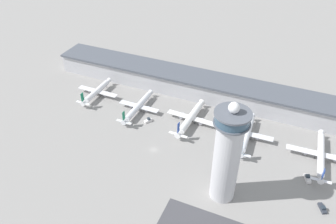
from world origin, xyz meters
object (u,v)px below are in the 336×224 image
Objects in this scene: service_truck_fuel at (148,120)px; airplane_gate_alpha at (97,91)px; service_truck_baggage at (308,178)px; control_tower at (227,155)px; airplane_gate_delta at (247,134)px; airplane_gate_echo at (321,155)px; airplane_gate_charlie at (191,118)px; service_truck_catering at (322,208)px; airplane_gate_bravo at (138,106)px.

airplane_gate_alpha is at bearing 165.18° from service_truck_fuel.
service_truck_fuel is 0.87× the size of service_truck_baggage.
control_tower is 55.33m from airplane_gate_delta.
airplane_gate_delta is 7.22× the size of service_truck_fuel.
airplane_gate_delta is 0.94× the size of airplane_gate_echo.
service_truck_baggage is at bearing -6.57° from service_truck_fuel.
airplane_gate_charlie is 6.25× the size of service_truck_baggage.
airplane_gate_charlie is at bearing 20.99° from service_truck_fuel.
airplane_gate_echo is 6.69× the size of service_truck_catering.
control_tower is 1.62× the size of airplane_gate_alpha.
airplane_gate_bravo is 122.31m from airplane_gate_echo.
control_tower reaches higher than airplane_gate_bravo.
airplane_gate_alpha is 5.41× the size of service_truck_baggage.
airplane_gate_echo is 7.65× the size of service_truck_fuel.
airplane_gate_bravo is 0.93× the size of airplane_gate_echo.
service_truck_catering is at bearing -14.85° from airplane_gate_alpha.
airplane_gate_charlie is at bearing 177.54° from airplane_gate_delta.
airplane_gate_delta is 6.32× the size of service_truck_catering.
control_tower is 8.73× the size of service_truck_baggage.
airplane_gate_delta is at bearing -2.19° from airplane_gate_alpha.
airplane_gate_charlie is at bearing 177.52° from airplane_gate_echo.
airplane_gate_bravo is 39.23m from airplane_gate_charlie.
airplane_gate_delta is (38.89, -1.67, 0.10)m from airplane_gate_charlie.
airplane_gate_echo is at bearing 95.24° from service_truck_catering.
control_tower reaches higher than service_truck_fuel.
control_tower is 70.95m from airplane_gate_echo.
service_truck_baggage reaches higher than service_truck_catering.
airplane_gate_bravo is at bearing -179.84° from airplane_gate_delta.
airplane_gate_echo is 110.52m from service_truck_fuel.
airplane_gate_delta is 61.59m from service_truck_catering.
airplane_gate_echo reaches higher than service_truck_baggage.
airplane_gate_alpha reaches higher than service_truck_fuel.
airplane_gate_delta reaches higher than airplane_gate_echo.
airplane_gate_charlie is (-36.47, 51.23, -24.59)m from control_tower.
control_tower is at bearing -25.46° from airplane_gate_alpha.
service_truck_baggage is (154.86, -25.28, -3.27)m from airplane_gate_alpha.
service_truck_baggage is at bearing 115.47° from service_truck_catering.
airplane_gate_echo is 19.92m from service_truck_baggage.
airplane_gate_echo is 6.63× the size of service_truck_baggage.
airplane_gate_bravo is 0.98× the size of airplane_gate_charlie.
airplane_gate_charlie is at bearing 154.87° from service_truck_catering.
control_tower is at bearing -134.41° from airplane_gate_echo.
airplane_gate_delta is 44.27m from airplane_gate_echo.
control_tower is at bearing -32.69° from service_truck_fuel.
airplane_gate_bravo is 78.07m from airplane_gate_delta.
airplane_gate_delta reaches higher than service_truck_baggage.
airplane_gate_bravo is (-75.65, 49.34, -24.87)m from control_tower.
airplane_gate_delta is at bearing 87.20° from control_tower.
control_tower is at bearing -145.27° from service_truck_baggage.
airplane_gate_bravo reaches higher than service_truck_baggage.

